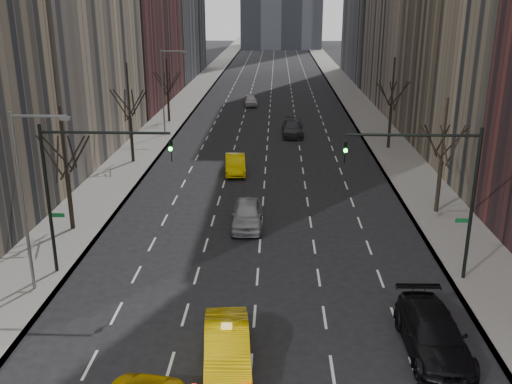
# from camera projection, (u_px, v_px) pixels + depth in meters

# --- Properties ---
(sidewalk_left) EXTENTS (4.50, 320.00, 0.15)m
(sidewalk_left) POSITION_uv_depth(u_px,v_px,m) (189.00, 98.00, 85.64)
(sidewalk_left) COLOR slate
(sidewalk_left) RESTS_ON ground
(sidewalk_right) EXTENTS (4.50, 320.00, 0.15)m
(sidewalk_right) POSITION_uv_depth(u_px,v_px,m) (353.00, 99.00, 84.80)
(sidewalk_right) COLOR slate
(sidewalk_right) RESTS_ON ground
(tree_lw_b) EXTENTS (3.36, 3.50, 7.82)m
(tree_lw_b) POSITION_uv_depth(u_px,v_px,m) (67.00, 175.00, 35.22)
(tree_lw_b) COLOR black
(tree_lw_b) RESTS_ON ground
(tree_lw_c) EXTENTS (3.36, 3.50, 8.74)m
(tree_lw_c) POSITION_uv_depth(u_px,v_px,m) (130.00, 119.00, 50.27)
(tree_lw_c) COLOR black
(tree_lw_c) RESTS_ON ground
(tree_lw_d) EXTENTS (3.36, 3.50, 7.36)m
(tree_lw_d) POSITION_uv_depth(u_px,v_px,m) (168.00, 93.00, 67.47)
(tree_lw_d) COLOR black
(tree_lw_d) RESTS_ON ground
(tree_rw_b) EXTENTS (3.36, 3.50, 7.82)m
(tree_rw_b) POSITION_uv_depth(u_px,v_px,m) (441.00, 161.00, 38.18)
(tree_rw_b) COLOR black
(tree_rw_b) RESTS_ON ground
(tree_rw_c) EXTENTS (3.36, 3.50, 8.74)m
(tree_rw_c) POSITION_uv_depth(u_px,v_px,m) (391.00, 108.00, 55.13)
(tree_rw_c) COLOR black
(tree_rw_c) RESTS_ON ground
(traffic_mast_left) EXTENTS (6.69, 0.39, 8.00)m
(traffic_mast_left) POSITION_uv_depth(u_px,v_px,m) (78.00, 176.00, 28.87)
(traffic_mast_left) COLOR black
(traffic_mast_left) RESTS_ON ground
(traffic_mast_right) EXTENTS (6.69, 0.39, 8.00)m
(traffic_mast_right) POSITION_uv_depth(u_px,v_px,m) (441.00, 180.00, 28.24)
(traffic_mast_right) COLOR black
(traffic_mast_right) RESTS_ON ground
(streetlight_near) EXTENTS (2.83, 0.22, 9.00)m
(streetlight_near) POSITION_uv_depth(u_px,v_px,m) (28.00, 185.00, 27.00)
(streetlight_near) COLOR slate
(streetlight_near) RESTS_ON ground
(streetlight_far) EXTENTS (2.83, 0.22, 9.00)m
(streetlight_far) POSITION_uv_depth(u_px,v_px,m) (166.00, 84.00, 60.15)
(streetlight_far) COLOR slate
(streetlight_far) RESTS_ON ground
(taxi_sedan) EXTENTS (2.30, 5.27, 1.68)m
(taxi_sedan) POSITION_uv_depth(u_px,v_px,m) (227.00, 347.00, 22.69)
(taxi_sedan) COLOR #E3B704
(taxi_sedan) RESTS_ON ground
(silver_sedan_ahead) EXTENTS (2.06, 4.90, 1.66)m
(silver_sedan_ahead) POSITION_uv_depth(u_px,v_px,m) (247.00, 214.00, 36.77)
(silver_sedan_ahead) COLOR #9A9DA1
(silver_sedan_ahead) RESTS_ON ground
(parked_suv_black) EXTENTS (2.46, 5.92, 1.71)m
(parked_suv_black) POSITION_uv_depth(u_px,v_px,m) (433.00, 334.00, 23.56)
(parked_suv_black) COLOR black
(parked_suv_black) RESTS_ON ground
(far_taxi) EXTENTS (2.05, 4.83, 1.55)m
(far_taxi) POSITION_uv_depth(u_px,v_px,m) (235.00, 164.00, 48.30)
(far_taxi) COLOR #E9C604
(far_taxi) RESTS_ON ground
(far_suv_grey) EXTENTS (2.33, 5.56, 1.60)m
(far_suv_grey) POSITION_uv_depth(u_px,v_px,m) (293.00, 128.00, 61.77)
(far_suv_grey) COLOR #2B2B30
(far_suv_grey) RESTS_ON ground
(far_car_white) EXTENTS (2.21, 4.53, 1.49)m
(far_car_white) POSITION_uv_depth(u_px,v_px,m) (250.00, 100.00, 79.24)
(far_car_white) COLOR silver
(far_car_white) RESTS_ON ground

